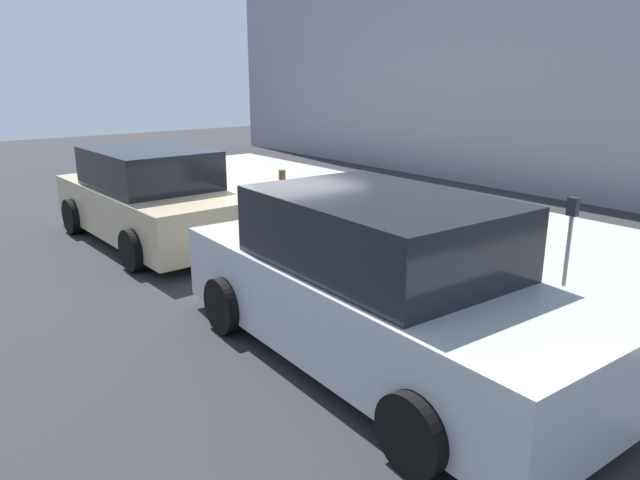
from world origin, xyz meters
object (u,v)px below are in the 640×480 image
suitcase_maroon_2 (427,240)px  suitcase_red_5 (357,218)px  suitcase_silver_3 (403,231)px  suitcase_navy_6 (335,219)px  bollard_post (283,195)px  parked_car_beige_1 (151,198)px  parking_meter (570,234)px  suitcase_olive_4 (379,228)px  suitcase_black_0 (478,256)px  suitcase_teal_1 (452,247)px  parked_car_silver_0 (377,286)px  fire_hydrant (307,201)px

suitcase_maroon_2 → suitcase_red_5: bearing=3.8°
suitcase_silver_3 → suitcase_red_5: suitcase_red_5 is taller
suitcase_silver_3 → suitcase_navy_6: bearing=2.7°
bollard_post → parked_car_beige_1: 2.41m
parked_car_beige_1 → parking_meter: bearing=-155.8°
parked_car_beige_1 → bollard_post: bearing=-104.2°
parked_car_beige_1 → suitcase_navy_6: bearing=-128.8°
suitcase_olive_4 → suitcase_black_0: bearing=179.1°
suitcase_teal_1 → suitcase_red_5: suitcase_red_5 is taller
parking_meter → suitcase_olive_4: bearing=5.0°
suitcase_red_5 → parked_car_beige_1: size_ratio=0.23×
suitcase_black_0 → parked_car_silver_0: size_ratio=0.20×
suitcase_maroon_2 → suitcase_navy_6: bearing=2.4°
suitcase_teal_1 → suitcase_silver_3: size_ratio=0.93×
parking_meter → fire_hydrant: bearing=2.9°
parked_car_silver_0 → parked_car_beige_1: parked_car_silver_0 is taller
suitcase_maroon_2 → bollard_post: size_ratio=1.02×
suitcase_black_0 → suitcase_maroon_2: 1.01m
suitcase_teal_1 → suitcase_navy_6: bearing=1.7°
bollard_post → parked_car_silver_0: (-5.02, 2.33, 0.18)m
suitcase_silver_3 → suitcase_olive_4: bearing=8.6°
suitcase_maroon_2 → parked_car_silver_0: bearing=122.2°
suitcase_red_5 → suitcase_navy_6: suitcase_red_5 is taller
parking_meter → suitcase_navy_6: bearing=3.7°
suitcase_teal_1 → parked_car_beige_1: (4.50, 2.55, 0.29)m
suitcase_black_0 → suitcase_olive_4: 1.94m
suitcase_red_5 → bollard_post: (1.97, 0.12, 0.09)m
suitcase_silver_3 → parked_car_silver_0: size_ratio=0.19×
suitcase_red_5 → suitcase_navy_6: (0.57, -0.01, -0.12)m
suitcase_maroon_2 → suitcase_red_5: size_ratio=0.93×
suitcase_red_5 → bollard_post: size_ratio=1.09×
parked_car_beige_1 → suitcase_red_5: bearing=-136.2°
suitcase_navy_6 → bollard_post: 1.42m
suitcase_silver_3 → suitcase_olive_4: suitcase_silver_3 is taller
suitcase_teal_1 → suitcase_olive_4: suitcase_teal_1 is taller
parking_meter → suitcase_silver_3: bearing=4.3°
suitcase_maroon_2 → bollard_post: bearing=3.7°
suitcase_navy_6 → parked_car_beige_1: (1.99, 2.47, 0.35)m
suitcase_teal_1 → suitcase_olive_4: size_ratio=1.21×
parked_car_silver_0 → suitcase_teal_1: bearing=-66.3°
suitcase_maroon_2 → fire_hydrant: bearing=1.4°
suitcase_olive_4 → fire_hydrant: 1.93m
suitcase_olive_4 → suitcase_red_5: (0.51, 0.01, 0.06)m
suitcase_black_0 → bollard_post: suitcase_black_0 is taller
suitcase_olive_4 → suitcase_red_5: 0.52m
bollard_post → suitcase_silver_3: bearing=-176.0°
suitcase_red_5 → fire_hydrant: suitcase_red_5 is taller
suitcase_black_0 → suitcase_navy_6: (3.03, -0.03, -0.09)m
suitcase_black_0 → suitcase_maroon_2: bearing=-6.5°
suitcase_maroon_2 → parking_meter: parking_meter is taller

